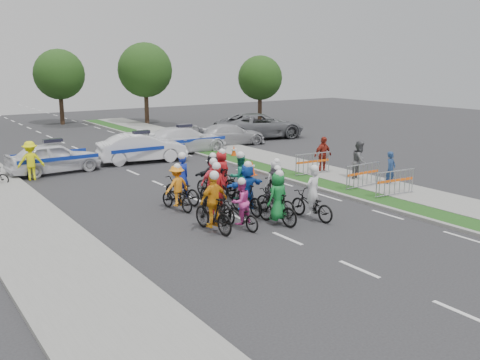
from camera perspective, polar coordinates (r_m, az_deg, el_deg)
ground at (r=16.69m, az=5.07°, el=-6.25°), size 90.00×90.00×0.00m
curb_right at (r=23.52m, az=7.02°, el=-0.52°), size 0.20×60.00×0.12m
grass_strip at (r=23.98m, az=8.29°, el=-0.31°), size 1.20×60.00×0.11m
sidewalk_right at (r=25.20m, az=11.32°, el=0.23°), size 2.40×60.00×0.13m
sidewalk_left at (r=18.34m, az=-21.59°, el=-5.15°), size 3.00×60.00×0.13m
rider_0 at (r=18.58m, az=7.66°, el=-2.28°), size 0.85×1.96×1.94m
rider_1 at (r=17.87m, az=4.02°, el=-2.48°), size 0.86×1.85×1.89m
rider_2 at (r=17.38m, az=0.02°, el=-3.18°), size 0.83×1.76×1.73m
rider_3 at (r=17.06m, az=-2.87°, el=-3.07°), size 1.05×1.97×2.02m
rider_4 at (r=19.04m, az=3.83°, el=-1.62°), size 1.09×1.85×1.80m
rider_5 at (r=19.00m, az=0.72°, el=-1.28°), size 1.56×1.86×1.95m
rider_6 at (r=18.54m, az=-2.63°, el=-2.13°), size 0.70×1.98×2.01m
rider_7 at (r=20.45m, az=3.76°, el=-0.63°), size 0.83×1.76×1.78m
rider_8 at (r=20.50m, az=-0.07°, el=-0.43°), size 0.89×2.03×2.03m
rider_9 at (r=19.59m, az=-2.94°, el=-1.06°), size 0.99×1.87×1.95m
rider_10 at (r=19.64m, az=-6.76°, el=-1.28°), size 1.07×1.81×1.77m
rider_11 at (r=21.09m, az=-2.99°, el=0.05°), size 1.56×1.85×1.88m
rider_12 at (r=20.56m, az=-6.23°, el=-0.70°), size 1.07×2.07×2.02m
rider_13 at (r=21.86m, az=-2.01°, el=0.38°), size 0.89×1.88×1.91m
police_car_0 at (r=27.52m, az=-19.24°, el=2.28°), size 4.56×2.10×1.51m
police_car_1 at (r=29.25m, az=-10.42°, el=3.40°), size 4.90×2.40×1.55m
police_car_2 at (r=31.91m, az=-5.93°, el=4.29°), size 5.31×2.26×1.53m
civilian_sedan at (r=34.61m, az=-1.02°, el=4.87°), size 4.83×2.38×1.35m
civilian_suv at (r=37.65m, az=2.14°, el=5.80°), size 6.68×3.95×1.74m
spectator_0 at (r=24.07m, az=15.78°, el=1.12°), size 0.62×0.47×1.54m
spectator_1 at (r=24.76m, az=12.65°, el=1.98°), size 1.13×1.06×1.85m
spectator_2 at (r=26.09m, az=8.84°, el=2.63°), size 1.07×0.46×1.81m
marshal_hiviz at (r=26.19m, az=-21.43°, el=1.93°), size 1.26×0.85×1.80m
barrier_0 at (r=22.15m, az=16.19°, el=-0.44°), size 2.04×0.72×1.12m
barrier_1 at (r=23.24m, az=12.97°, el=0.35°), size 2.00×0.52×1.12m
barrier_2 at (r=25.45m, az=7.75°, el=1.63°), size 2.04×0.68×1.12m
cone_0 at (r=25.55m, az=1.27°, el=1.28°), size 0.40×0.40×0.70m
cone_1 at (r=30.17m, az=-0.66°, el=3.06°), size 0.40×0.40×0.70m
tree_1 at (r=46.29m, az=-10.08°, el=11.46°), size 4.55×4.55×6.82m
tree_2 at (r=47.40m, az=2.16°, el=10.82°), size 3.85×3.85×5.77m
tree_4 at (r=48.00m, az=-18.73°, el=10.62°), size 4.20×4.20×6.30m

